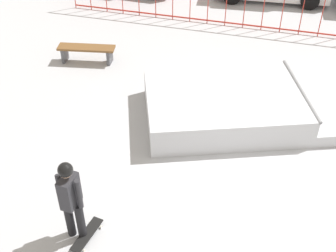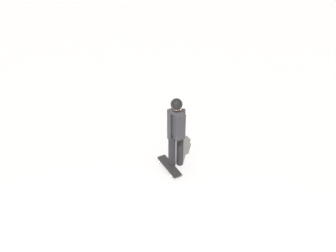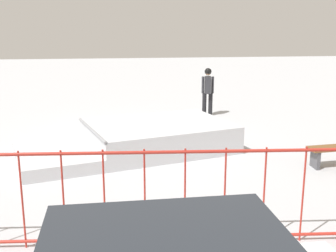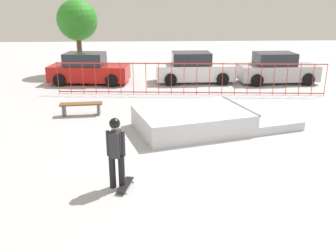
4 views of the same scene
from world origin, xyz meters
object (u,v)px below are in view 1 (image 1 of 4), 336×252
at_px(skater, 70,196).
at_px(skateboard, 87,235).
at_px(park_bench, 87,51).
at_px(skate_ramp, 243,106).

bearing_deg(skater, skateboard, 94.07).
bearing_deg(skateboard, park_bench, -147.74).
distance_m(skate_ramp, skateboard, 4.83).
distance_m(skate_ramp, park_bench, 4.85).
distance_m(skater, park_bench, 6.23).
height_order(skate_ramp, park_bench, skate_ramp).
xyz_separation_m(skater, park_bench, (-1.84, 5.91, -0.65)).
height_order(skate_ramp, skater, skater).
relative_size(skater, skateboard, 2.09).
bearing_deg(park_bench, skate_ramp, -21.81).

